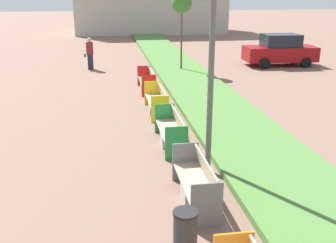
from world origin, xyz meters
The scene contains 9 objects.
planter_grass_strip centered at (3.20, 12.00, 0.09)m, with size 2.80×120.00×0.18m.
bench_grey_frame centered at (0.94, 7.37, 0.37)m, with size 0.65×2.07×0.94m.
bench_green_frame centered at (0.94, 10.65, 0.37)m, with size 0.65×2.21×0.94m.
bench_yellow_frame centered at (0.94, 13.88, 0.37)m, with size 0.65×2.30×0.94m.
bench_red_frame centered at (0.94, 17.29, 0.37)m, with size 0.65×2.15×0.94m.
litter_bin centered at (0.33, 5.57, 0.44)m, with size 0.42×0.42×0.88m.
sapling_tree_far centered at (3.26, 21.33, 3.62)m, with size 1.06×1.06×4.20m.
pedestrian_walking centered at (-1.74, 22.78, 0.92)m, with size 0.53×0.24×1.79m.
parked_car_distant centered at (9.44, 22.29, 0.91)m, with size 4.27×2.00×1.86m.
Camera 1 is at (-0.82, 0.07, 4.31)m, focal length 42.00 mm.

